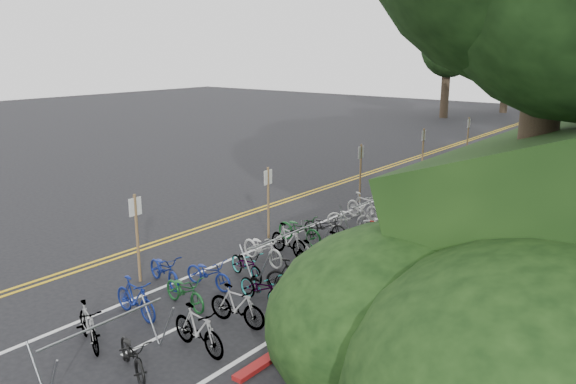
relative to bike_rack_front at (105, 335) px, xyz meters
name	(u,v)px	position (x,y,z in m)	size (l,w,h in m)	color
ground	(139,279)	(-3.39, 3.32, -0.80)	(120.00, 120.00, 0.00)	black
road_markings	(349,206)	(-2.76, 13.41, -0.79)	(7.47, 80.00, 0.01)	gold
red_curb	(487,217)	(2.31, 15.32, -0.75)	(0.25, 28.00, 0.10)	maroon
bike_rack_front	(105,335)	(0.00, 0.00, 0.00)	(1.10, 2.82, 1.09)	gray
bike_racks_rest	(433,182)	(-0.39, 16.32, 0.06)	(1.14, 23.00, 1.17)	gray
signpost_near	(137,232)	(-3.21, 3.24, 0.65)	(0.08, 0.40, 2.53)	brown
signposts_rest	(394,159)	(-2.79, 17.32, 0.63)	(0.08, 18.40, 2.50)	brown
bike_front	(164,270)	(-2.46, 3.50, -0.34)	(1.73, 0.60, 0.91)	navy
bike_valet	(285,257)	(-0.41, 6.26, -0.32)	(3.27, 13.65, 1.06)	slate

